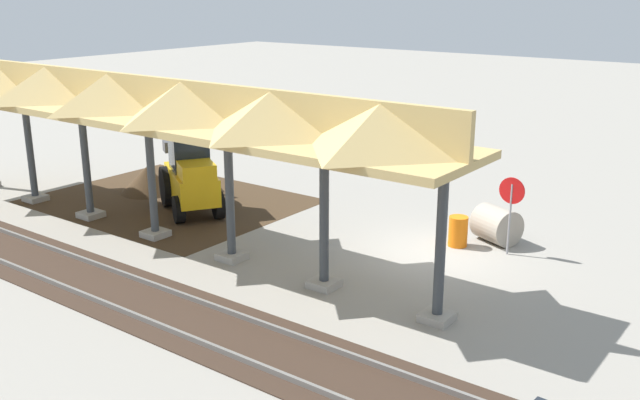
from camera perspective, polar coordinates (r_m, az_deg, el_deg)
ground_plane at (r=20.70m, az=9.07°, el=-4.28°), size 120.00×120.00×0.00m
dirt_work_zone at (r=25.98m, az=-11.94°, el=-0.09°), size 9.05×7.00×0.01m
platform_canopy at (r=21.40m, az=-13.73°, el=7.69°), size 20.43×3.20×4.90m
rail_tracks at (r=15.27m, az=-3.84°, el=-11.90°), size 60.00×2.58×0.15m
stop_sign at (r=20.62m, az=15.05°, el=0.04°), size 0.76×0.06×2.27m
backhoe at (r=24.47m, az=-10.34°, el=2.06°), size 4.85×3.70×2.82m
dirt_mound at (r=27.30m, az=-13.58°, el=0.61°), size 4.01×4.01×1.96m
concrete_pipe at (r=21.86m, az=13.93°, el=-1.92°), size 1.52×1.48×1.09m
traffic_barrel at (r=21.32m, az=10.99°, el=-2.47°), size 0.56×0.56×0.90m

